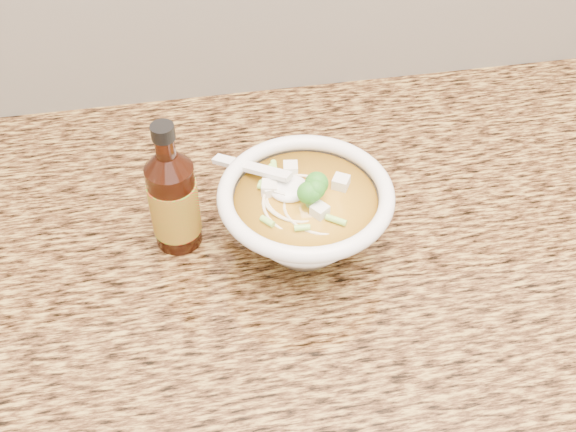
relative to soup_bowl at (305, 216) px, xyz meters
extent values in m
cube|color=black|center=(0.16, 0.01, -0.52)|extent=(4.00, 0.65, 0.86)
cube|color=olive|center=(0.16, 0.01, -0.07)|extent=(4.00, 0.68, 0.04)
cylinder|color=white|center=(0.00, 0.00, -0.04)|extent=(0.08, 0.08, 0.01)
torus|color=white|center=(0.00, 0.00, 0.04)|extent=(0.20, 0.20, 0.02)
torus|color=beige|center=(-0.01, 0.01, 0.03)|extent=(0.14, 0.14, 0.00)
torus|color=beige|center=(-0.01, -0.01, 0.03)|extent=(0.10, 0.10, 0.00)
torus|color=beige|center=(0.02, 0.02, 0.02)|extent=(0.13, 0.13, 0.00)
torus|color=beige|center=(-0.01, 0.01, 0.02)|extent=(0.07, 0.07, 0.00)
torus|color=beige|center=(0.01, 0.00, 0.02)|extent=(0.07, 0.07, 0.00)
torus|color=beige|center=(0.01, 0.01, 0.02)|extent=(0.14, 0.14, 0.00)
torus|color=beige|center=(0.00, -0.01, 0.02)|extent=(0.08, 0.08, 0.00)
cube|color=silver|center=(0.01, -0.05, 0.03)|extent=(0.02, 0.02, 0.02)
cube|color=silver|center=(-0.01, 0.03, 0.03)|extent=(0.02, 0.02, 0.02)
cube|color=silver|center=(-0.03, -0.04, 0.03)|extent=(0.02, 0.02, 0.01)
cube|color=silver|center=(-0.01, -0.05, 0.03)|extent=(0.02, 0.02, 0.01)
cube|color=silver|center=(0.01, -0.02, 0.03)|extent=(0.02, 0.02, 0.02)
cube|color=silver|center=(0.00, -0.05, 0.03)|extent=(0.02, 0.02, 0.02)
ellipsoid|color=#196014|center=(0.01, -0.01, 0.05)|extent=(0.04, 0.04, 0.03)
cylinder|color=#97DC54|center=(0.04, 0.01, 0.03)|extent=(0.02, 0.02, 0.01)
cylinder|color=#97DC54|center=(0.02, 0.03, 0.03)|extent=(0.02, 0.01, 0.01)
cylinder|color=#97DC54|center=(0.05, -0.03, 0.03)|extent=(0.02, 0.02, 0.01)
cylinder|color=#97DC54|center=(-0.03, 0.02, 0.03)|extent=(0.02, 0.01, 0.01)
cylinder|color=#97DC54|center=(-0.02, -0.04, 0.03)|extent=(0.02, 0.02, 0.01)
cylinder|color=#97DC54|center=(-0.02, 0.03, 0.03)|extent=(0.02, 0.01, 0.01)
cylinder|color=#97DC54|center=(0.01, 0.05, 0.03)|extent=(0.01, 0.02, 0.01)
cylinder|color=#97DC54|center=(-0.02, -0.02, 0.03)|extent=(0.02, 0.01, 0.01)
ellipsoid|color=white|center=(-0.02, 0.02, 0.03)|extent=(0.04, 0.04, 0.02)
cube|color=white|center=(-0.05, 0.05, 0.04)|extent=(0.09, 0.08, 0.03)
cylinder|color=#3A1308|center=(-0.15, 0.03, 0.01)|extent=(0.07, 0.07, 0.11)
cylinder|color=#3A1308|center=(-0.15, 0.03, 0.10)|extent=(0.03, 0.03, 0.02)
cylinder|color=black|center=(-0.15, 0.03, 0.12)|extent=(0.03, 0.03, 0.02)
cylinder|color=red|center=(-0.15, 0.03, 0.01)|extent=(0.07, 0.07, 0.07)
camera|label=1|loc=(-0.12, -0.56, 0.59)|focal=45.00mm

